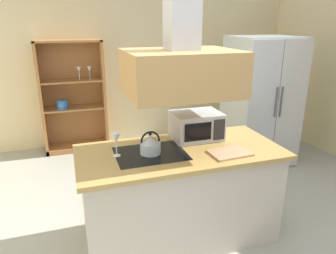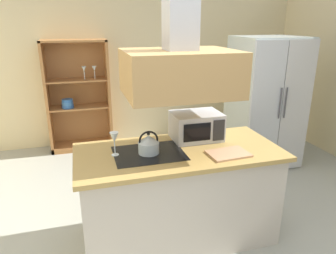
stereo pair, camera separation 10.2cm
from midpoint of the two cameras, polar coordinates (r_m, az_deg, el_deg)
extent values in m
plane|color=#9B9B8E|center=(3.11, 1.48, -20.96)|extent=(7.80, 7.80, 0.00)
cube|color=beige|center=(5.35, -9.31, 11.70)|extent=(6.00, 0.12, 2.70)
cube|color=#BFB3A2|center=(3.01, 1.11, -12.43)|extent=(1.73, 0.77, 0.86)
cube|color=#AA8646|center=(2.80, 1.16, -4.53)|extent=(1.81, 0.85, 0.04)
cube|color=black|center=(2.72, -4.26, -4.80)|extent=(0.60, 0.47, 0.00)
cube|color=#B1854C|center=(2.60, 1.27, 9.83)|extent=(0.90, 0.70, 0.36)
cube|color=#B0BCB5|center=(4.64, 15.78, 4.46)|extent=(0.90, 0.72, 1.79)
cube|color=#B7BCC2|center=(4.22, 15.98, 3.04)|extent=(0.44, 0.03, 1.75)
cube|color=#BBBBBA|center=(4.48, 20.79, 3.43)|extent=(0.44, 0.03, 1.75)
cylinder|color=#4C4C51|center=(4.28, 18.37, 4.25)|extent=(0.02, 0.02, 0.40)
cylinder|color=#4C4C51|center=(4.33, 19.24, 4.31)|extent=(0.02, 0.02, 0.40)
cube|color=#A56B39|center=(5.14, -22.46, 4.65)|extent=(0.04, 0.40, 1.72)
cube|color=#A56B39|center=(5.14, -12.16, 5.67)|extent=(0.04, 0.40, 1.72)
cube|color=#A56B39|center=(5.00, -18.27, 14.61)|extent=(0.96, 0.40, 0.03)
cube|color=#A56B39|center=(5.36, -16.47, -3.34)|extent=(0.96, 0.40, 0.08)
cube|color=#A56B39|center=(5.30, -17.36, 5.63)|extent=(0.96, 0.02, 1.72)
cube|color=#A56B39|center=(5.16, -17.13, 3.33)|extent=(0.88, 0.36, 0.02)
cube|color=#A56B39|center=(5.07, -17.59, 8.01)|extent=(0.88, 0.36, 0.02)
cylinder|color=#2E5EA6|center=(5.10, -19.09, 3.40)|extent=(0.18, 0.18, 0.05)
cylinder|color=teal|center=(5.09, -19.15, 3.88)|extent=(0.17, 0.17, 0.05)
cylinder|color=#2C60A6|center=(5.08, -19.20, 4.37)|extent=(0.16, 0.16, 0.05)
cylinder|color=silver|center=(5.02, -16.33, 8.87)|extent=(0.01, 0.01, 0.12)
cone|color=silver|center=(5.00, -16.44, 9.99)|extent=(0.07, 0.07, 0.08)
cylinder|color=silver|center=(5.02, -14.56, 9.03)|extent=(0.01, 0.01, 0.12)
cone|color=silver|center=(5.01, -14.66, 10.16)|extent=(0.07, 0.07, 0.08)
cylinder|color=#AEBDC3|center=(2.70, -4.29, -3.81)|extent=(0.18, 0.18, 0.10)
cone|color=#B1BFC6|center=(2.67, -4.33, -2.20)|extent=(0.17, 0.17, 0.06)
sphere|color=black|center=(2.66, -4.36, -1.27)|extent=(0.03, 0.03, 0.03)
torus|color=black|center=(2.68, -4.32, -2.47)|extent=(0.17, 0.02, 0.17)
cube|color=tan|center=(2.75, 10.08, -4.64)|extent=(0.36, 0.26, 0.02)
cube|color=#B7BABF|center=(3.02, 4.18, 0.25)|extent=(0.46, 0.34, 0.26)
cube|color=black|center=(2.85, 4.46, -0.92)|extent=(0.26, 0.01, 0.17)
cube|color=#262628|center=(2.93, 8.29, -0.48)|extent=(0.11, 0.01, 0.20)
cylinder|color=silver|center=(2.71, -10.33, -5.13)|extent=(0.06, 0.06, 0.01)
cylinder|color=silver|center=(2.69, -10.40, -4.00)|extent=(0.01, 0.01, 0.11)
cone|color=silver|center=(2.65, -10.53, -2.01)|extent=(0.08, 0.08, 0.09)
camera|label=1|loc=(0.05, -90.95, -0.32)|focal=33.63mm
camera|label=2|loc=(0.05, 89.05, 0.32)|focal=33.63mm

